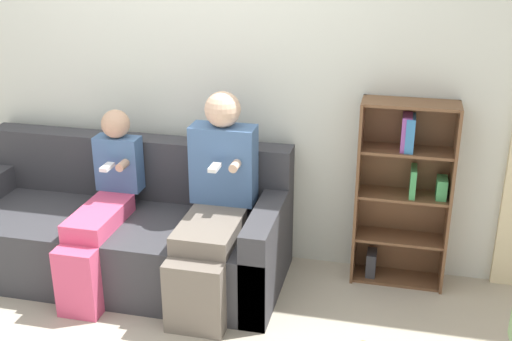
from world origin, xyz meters
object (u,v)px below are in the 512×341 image
couch (124,232)px  bookshelf (404,189)px  child_seated (102,205)px  adult_seated (214,199)px

couch → bookshelf: bookshelf is taller
bookshelf → couch: bearing=-169.2°
couch → child_seated: 0.30m
child_seated → bookshelf: bearing=15.2°
child_seated → adult_seated: bearing=3.6°
couch → bookshelf: (1.74, 0.33, 0.33)m
couch → child_seated: bearing=-109.2°
adult_seated → child_seated: adult_seated is taller
couch → adult_seated: 0.75m
couch → adult_seated: adult_seated is taller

